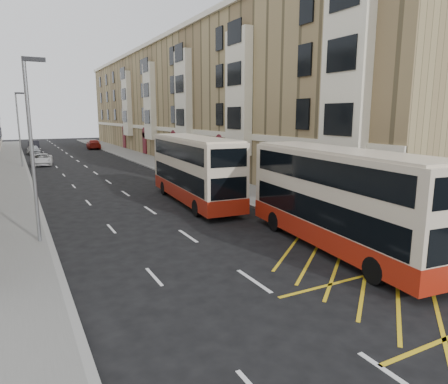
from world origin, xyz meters
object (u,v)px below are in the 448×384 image
street_lamp_far (19,125)px  car_red (94,144)px  pedestrian_mid (424,219)px  pedestrian_far (343,214)px  street_lamp_near (32,141)px  white_van (42,159)px  car_dark (34,145)px  double_decker_front (339,200)px  car_silver (34,150)px  double_decker_rear (194,170)px

street_lamp_far → car_red: (11.53, 22.31, -3.86)m
pedestrian_mid → pedestrian_far: size_ratio=0.91×
street_lamp_near → street_lamp_far: same height
car_red → street_lamp_near: bearing=83.2°
white_van → car_red: car_red is taller
street_lamp_near → car_dark: bearing=87.6°
double_decker_front → pedestrian_mid: (4.65, -0.73, -1.23)m
double_decker_front → car_silver: size_ratio=2.72×
double_decker_rear → car_dark: bearing=102.4°
car_silver → double_decker_front: bearing=-83.7°
pedestrian_mid → car_silver: size_ratio=0.41×
pedestrian_mid → white_van: 41.50m
street_lamp_far → white_van: 4.74m
pedestrian_mid → pedestrian_far: bearing=149.6°
pedestrian_far → white_van: (-11.00, 36.86, -0.40)m
car_silver → car_red: (9.69, 6.36, 0.08)m
street_lamp_near → pedestrian_mid: bearing=-25.2°
pedestrian_mid → car_dark: pedestrian_mid is taller
car_silver → car_dark: bearing=83.1°
pedestrian_far → car_silver: pedestrian_far is taller
car_silver → pedestrian_far: bearing=-81.5°
street_lamp_near → double_decker_rear: (9.64, 4.68, -2.41)m
street_lamp_far → pedestrian_far: street_lamp_far is taller
double_decker_front → car_dark: size_ratio=2.28×
pedestrian_mid → street_lamp_far: bearing=120.0°
pedestrian_far → white_van: size_ratio=0.38×
street_lamp_near → white_van: size_ratio=1.68×
street_lamp_near → pedestrian_far: street_lamp_near is taller
double_decker_front → car_silver: 53.63m
pedestrian_far → car_red: (-1.54, 57.61, -0.29)m
car_dark → white_van: bearing=-88.1°
pedestrian_mid → car_silver: bearing=111.7°
street_lamp_near → white_van: (2.07, 31.56, -3.98)m
double_decker_rear → car_silver: (-7.80, 41.27, -1.53)m
street_lamp_far → white_van: (2.07, 1.56, -3.98)m
street_lamp_far → car_red: street_lamp_far is taller
car_dark → street_lamp_near: bearing=-90.1°
double_decker_rear → pedestrian_mid: bearing=-58.6°
pedestrian_mid → car_silver: (-14.16, 53.49, -0.28)m
car_silver → car_dark: size_ratio=0.84×
street_lamp_near → pedestrian_far: size_ratio=4.38×
pedestrian_far → street_lamp_near: bearing=18.5°
street_lamp_far → car_silver: bearing=83.4°
white_van → car_dark: size_ratio=0.98×
double_decker_rear → car_silver: bearing=104.6°
double_decker_front → white_van: double_decker_front is taller
pedestrian_far → double_decker_front: bearing=81.7°
car_red → street_lamp_far: bearing=68.3°
street_lamp_far → double_decker_front: (11.35, -36.80, -2.42)m
double_decker_front → car_dark: 61.27m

